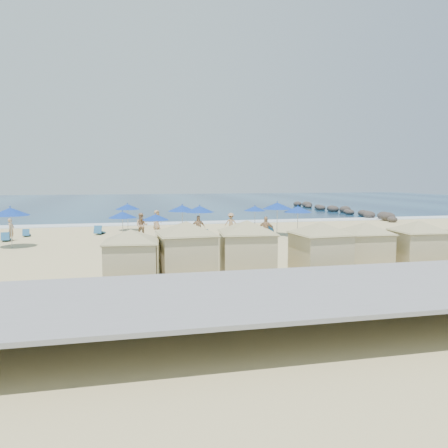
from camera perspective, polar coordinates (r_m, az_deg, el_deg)
The scene contains 33 objects.
ground at distance 27.47m, azimuth -6.66°, elevation -3.30°, with size 160.00×160.00×0.00m, color #CEBC83.
ocean at distance 82.13m, azimuth -10.76°, elevation 2.83°, with size 160.00×80.00×0.06m, color #0E2A4D.
surf_line at distance 42.78m, azimuth -8.87°, elevation 0.05°, with size 160.00×2.50×0.08m, color white.
seawall at distance 14.26m, azimuth -0.83°, elevation -9.33°, with size 160.00×6.10×1.22m.
rock_jetty at distance 58.54m, azimuth 14.60°, elevation 1.83°, with size 2.56×26.66×0.96m.
trash_bin at distance 23.21m, azimuth 9.82°, elevation -4.07°, with size 0.79×0.79×0.79m, color black.
cabana_0 at distance 17.49m, azimuth -12.04°, elevation -3.62°, with size 4.26×4.26×2.69m.
cabana_1 at distance 17.99m, azimuth -4.90°, elevation -2.77°, with size 4.68×4.68×2.94m.
cabana_2 at distance 18.46m, azimuth 3.04°, elevation -2.55°, with size 4.65×4.65×2.93m.
cabana_3 at distance 19.16m, azimuth 12.46°, elevation -2.56°, with size 4.49×4.49×2.83m.
cabana_4 at distance 20.90m, azimuth 17.92°, elevation -2.25°, with size 4.25×4.25×2.67m.
cabana_5 at distance 21.97m, azimuth 24.03°, elevation -1.98°, with size 4.36×4.36×2.74m.
umbrella_1 at distance 30.79m, azimuth -26.13°, elevation 1.46°, with size 2.34×2.34×2.67m.
umbrella_2 at distance 37.58m, azimuth -12.49°, elevation 2.22°, with size 2.06×2.06×2.35m.
umbrella_3 at distance 30.61m, azimuth -13.13°, elevation 1.19°, with size 1.96×1.96×2.23m.
umbrella_4 at distance 29.87m, azimuth -8.92°, elevation 0.90°, with size 1.83×1.83×2.08m.
umbrella_5 at distance 33.27m, azimuth -5.48°, elevation 2.07°, with size 2.18×2.18×2.49m.
umbrella_6 at distance 32.20m, azimuth -3.20°, elevation 1.96°, with size 2.19×2.19×2.49m.
umbrella_7 at distance 37.32m, azimuth 4.06°, elevation 2.04°, with size 1.88×1.88×2.14m.
umbrella_8 at distance 34.02m, azimuth 6.97°, elevation 2.38°, with size 2.33×2.33×2.65m.
umbrella_9 at distance 33.30m, azimuth 9.62°, elevation 1.91°, with size 2.12×2.12×2.42m.
beach_chair_0 at distance 34.32m, azimuth -26.62°, elevation -1.65°, with size 0.71×1.30×0.68m.
beach_chair_1 at distance 36.44m, azimuth -24.40°, elevation -1.17°, with size 0.60×1.15×0.61m.
beach_chair_2 at distance 35.82m, azimuth -15.99°, elevation -0.91°, with size 0.90×1.45×0.74m.
beach_chair_3 at distance 27.66m, azimuth -11.14°, elevation -2.79°, with size 0.97×1.42×0.72m.
beach_chair_4 at distance 33.03m, azimuth -2.62°, elevation -1.32°, with size 0.60×1.17×0.62m.
beach_chair_5 at distance 34.33m, azimuth 5.72°, elevation -0.99°, with size 0.90×1.45×0.74m.
beachgoer_0 at distance 34.32m, azimuth -26.06°, elevation -0.67°, with size 0.58×0.38×1.60m, color tan.
beachgoer_1 at distance 32.95m, azimuth -10.70°, elevation -0.18°, with size 0.91×0.71×1.87m, color tan.
beachgoer_2 at distance 31.51m, azimuth -3.40°, elevation -0.47°, with size 1.03×0.43×1.75m, color tan.
beachgoer_3 at distance 35.82m, azimuth 0.91°, elevation 0.19°, with size 1.03×0.59×1.59m, color tan.
beachgoer_4 at distance 38.22m, azimuth -8.77°, elevation 0.55°, with size 0.82×0.53×1.68m, color tan.
beachgoer_5 at distance 29.85m, azimuth 5.50°, elevation -0.77°, with size 1.08×0.45×1.84m, color tan.
Camera 1 is at (-2.83, -26.96, 4.42)m, focal length 35.00 mm.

